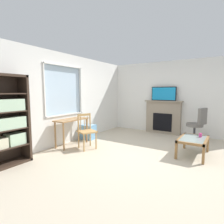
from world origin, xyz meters
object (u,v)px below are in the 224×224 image
plastic_drawer_unit (88,132)px  sippy_cup (200,135)px  wooden_chair (86,131)px  office_chair (198,123)px  coffee_table (193,141)px  tv (164,94)px  fireplace (163,117)px  desk_under_window (72,124)px  bookshelf (3,122)px

plastic_drawer_unit → sippy_cup: sippy_cup is taller
wooden_chair → sippy_cup: size_ratio=10.00×
plastic_drawer_unit → office_chair: (1.57, -2.89, 0.33)m
office_chair → coffee_table: bearing=-175.8°
tv → sippy_cup: 2.36m
wooden_chair → tv: size_ratio=1.05×
sippy_cup → fireplace: bearing=40.1°
desk_under_window → coffee_table: size_ratio=1.03×
bookshelf → office_chair: (4.03, -2.95, -0.32)m
desk_under_window → sippy_cup: bearing=-69.6°
wooden_chair → fireplace: bearing=-22.3°
fireplace → office_chair: bearing=-112.3°
plastic_drawer_unit → sippy_cup: (0.39, -3.11, 0.23)m
coffee_table → sippy_cup: bearing=-32.0°
tv → desk_under_window: bearing=149.2°
fireplace → coffee_table: bearing=-145.5°
bookshelf → fireplace: size_ratio=1.40×
wooden_chair → fireplace: size_ratio=0.69×
fireplace → wooden_chair: bearing=157.7°
bookshelf → plastic_drawer_unit: bookshelf is taller
fireplace → tv: size_ratio=1.52×
wooden_chair → office_chair: 3.27m
desk_under_window → tv: 3.34m
wooden_chair → office_chair: (2.31, -2.32, 0.09)m
wooden_chair → plastic_drawer_unit: wooden_chair is taller
fireplace → sippy_cup: (-1.66, -1.40, -0.13)m
wooden_chair → coffee_table: bearing=-69.0°
bookshelf → office_chair: 5.01m
bookshelf → tv: size_ratio=2.12×
office_chair → sippy_cup: (-1.18, -0.22, -0.10)m
sippy_cup → tv: bearing=40.4°
fireplace → coffee_table: 2.27m
wooden_chair → sippy_cup: 2.78m
fireplace → office_chair: (-0.48, -1.18, -0.03)m
sippy_cup → bookshelf: bearing=132.0°
fireplace → tv: bearing=180.0°
wooden_chair → tv: bearing=-22.4°
bookshelf → plastic_drawer_unit: bearing=-1.4°
tv → coffee_table: (-1.84, -1.28, -1.05)m
bookshelf → wooden_chair: bookshelf is taller
coffee_table → office_chair: bearing=4.2°
wooden_chair → coffee_table: (0.93, -2.42, -0.11)m
plastic_drawer_unit → fireplace: size_ratio=0.35×
desk_under_window → tv: tv is taller
bookshelf → plastic_drawer_unit: size_ratio=4.03×
sippy_cup → office_chair: bearing=10.7°
bookshelf → sippy_cup: bearing=-48.0°
plastic_drawer_unit → coffee_table: plastic_drawer_unit is taller
tv → office_chair: bearing=-111.5°
bookshelf → plastic_drawer_unit: 2.54m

